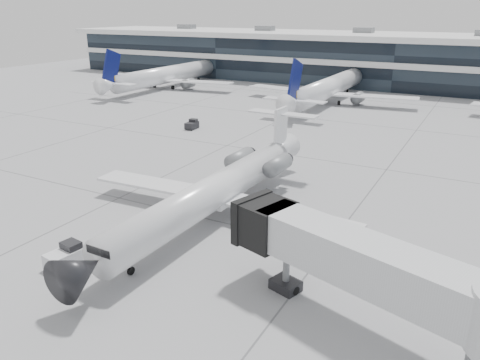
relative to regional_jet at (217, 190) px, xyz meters
The scene contains 9 objects.
ground 2.55m from the regional_jet, 94.09° to the right, with size 220.00×220.00×0.00m, color gray.
terminal 81.22m from the regional_jet, 90.04° to the left, with size 170.00×22.00×10.00m, color black.
bg_jet_left 70.51m from the regional_jet, 129.75° to the left, with size 32.00×40.00×9.60m, color white, non-canonical shape.
bg_jet_center 54.83m from the regional_jet, 98.46° to the left, with size 32.00×40.00×9.60m, color white, non-canonical shape.
regional_jet is the anchor object (origin of this frame).
jet_bridge 17.94m from the regional_jet, 30.89° to the right, with size 16.89×7.84×5.52m.
baggage_tug 12.81m from the regional_jet, 112.41° to the right, with size 1.81×2.67×1.58m.
traffic_cone 6.45m from the regional_jet, 101.56° to the left, with size 0.51×0.51×0.59m.
far_tug 31.09m from the regional_jet, 127.72° to the left, with size 1.43×2.25×1.38m.
Camera 1 is at (18.82, -29.83, 16.42)m, focal length 35.00 mm.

